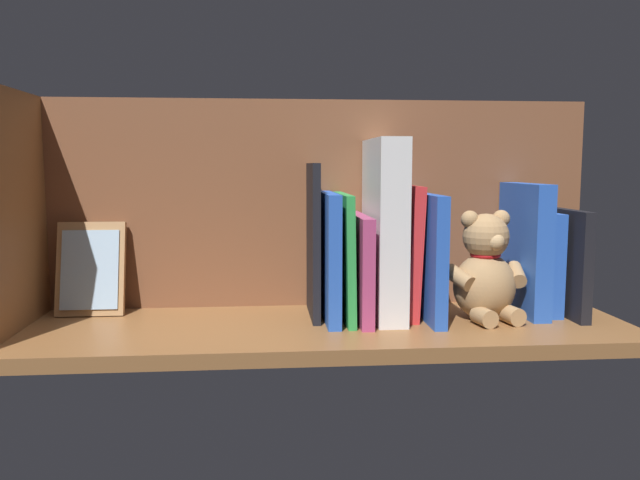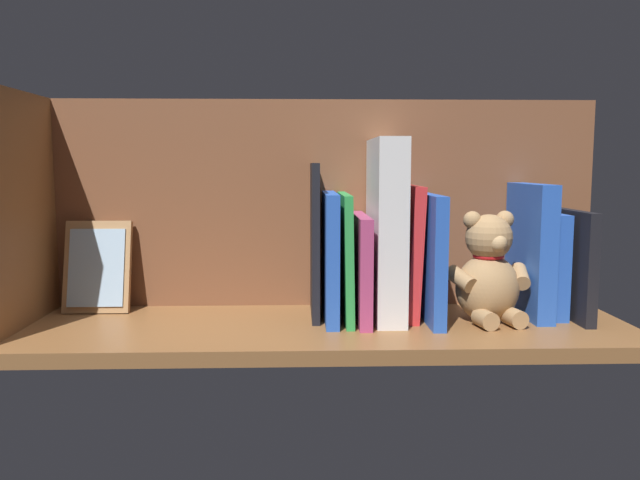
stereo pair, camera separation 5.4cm
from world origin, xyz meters
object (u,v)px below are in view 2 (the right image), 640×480
(book_0, at_px, (569,263))
(picture_frame_leaning, at_px, (97,267))
(dictionary_thick_white, at_px, (386,229))
(teddy_bear, at_px, (488,273))

(book_0, xyz_separation_m, picture_frame_leaning, (0.78, -0.06, -0.01))
(dictionary_thick_white, height_order, picture_frame_leaning, dictionary_thick_white)
(teddy_bear, distance_m, dictionary_thick_white, 0.17)
(teddy_bear, xyz_separation_m, dictionary_thick_white, (0.16, -0.03, 0.07))
(dictionary_thick_white, xyz_separation_m, picture_frame_leaning, (0.48, -0.06, -0.07))
(teddy_bear, bearing_deg, dictionary_thick_white, -21.59)
(book_0, xyz_separation_m, teddy_bear, (0.14, 0.03, -0.01))
(dictionary_thick_white, distance_m, picture_frame_leaning, 0.49)
(picture_frame_leaning, bearing_deg, book_0, 175.59)
(teddy_bear, bearing_deg, picture_frame_leaning, -18.43)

